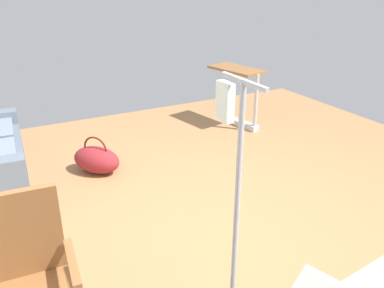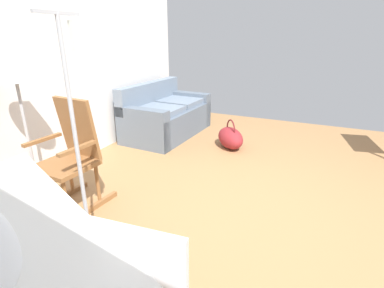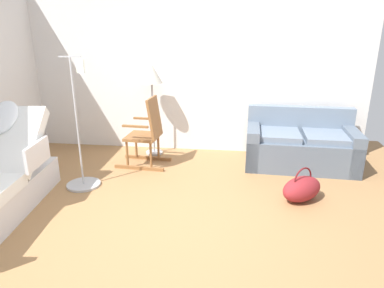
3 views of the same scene
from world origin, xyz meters
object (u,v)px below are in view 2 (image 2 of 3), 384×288
at_px(couch, 166,117).
at_px(floor_lamp, 15,76).
at_px(rocking_chair, 71,157).
at_px(duffel_bag, 230,138).
at_px(iv_pole, 93,250).

relative_size(couch, floor_lamp, 1.10).
relative_size(rocking_chair, floor_lamp, 0.71).
xyz_separation_m(rocking_chair, duffel_bag, (2.13, -0.90, -0.35)).
height_order(couch, rocking_chair, rocking_chair).
bearing_deg(iv_pole, floor_lamp, 64.51).
bearing_deg(rocking_chair, iv_pole, -128.64).
relative_size(floor_lamp, iv_pole, 0.88).
bearing_deg(duffel_bag, iv_pole, 178.74).
height_order(duffel_bag, iv_pole, iv_pole).
xyz_separation_m(duffel_bag, iv_pole, (-2.80, 0.06, 0.10)).
distance_m(rocking_chair, iv_pole, 1.10).
xyz_separation_m(rocking_chair, iv_pole, (-0.67, -0.84, -0.25)).
bearing_deg(couch, iv_pole, -159.46).
height_order(floor_lamp, iv_pole, iv_pole).
xyz_separation_m(floor_lamp, duffel_bag, (2.16, -1.41, -1.07)).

